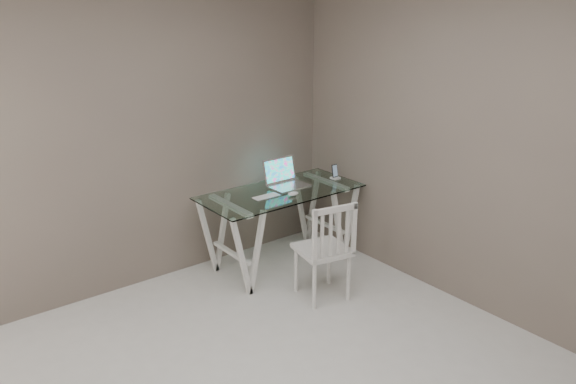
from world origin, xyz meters
The scene contains 7 objects.
room centered at (-0.06, 0.02, 1.72)m, with size 4.50×4.52×2.71m.
desk centered at (1.20, 1.75, 0.38)m, with size 1.50×0.70×0.75m.
chair centered at (1.10, 1.00, 0.49)m, with size 0.48×0.48×0.88m.
laptop centered at (1.33, 1.86, 0.81)m, with size 0.36×0.31×0.25m.
keyboard centered at (0.99, 1.70, 0.75)m, with size 0.26×0.11×0.01m, color silver.
mouse centered at (1.21, 1.58, 0.76)m, with size 0.11×0.07×0.04m, color white.
phone_dock centered at (1.85, 1.72, 0.79)m, with size 0.08×0.08×0.14m.
Camera 1 is at (-1.74, -2.12, 2.41)m, focal length 35.00 mm.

